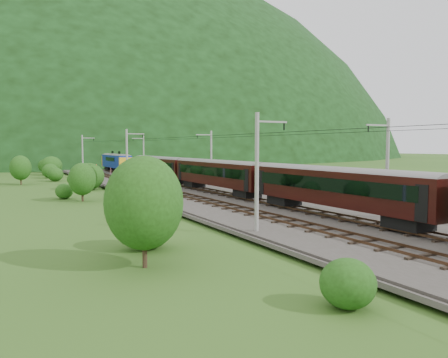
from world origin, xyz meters
name	(u,v)px	position (x,y,z in m)	size (l,w,h in m)	color
ground	(327,227)	(0.00, 0.00, 0.00)	(600.00, 600.00, 0.00)	#31581B
railbed	(256,209)	(0.00, 10.00, 0.15)	(14.00, 220.00, 0.30)	#38332D
track_left	(233,208)	(-2.40, 10.00, 0.37)	(2.40, 220.00, 0.27)	#513522
track_right	(276,205)	(2.40, 10.00, 0.37)	(2.40, 220.00, 0.27)	#513522
catenary_left	(128,158)	(-6.12, 32.00, 4.50)	(2.54, 192.28, 8.00)	gray
catenary_right	(211,157)	(6.12, 32.00, 4.50)	(2.54, 192.28, 8.00)	gray
overhead_wires	(256,135)	(0.00, 10.00, 7.10)	(4.83, 198.00, 0.03)	black
mountain_main	(34,157)	(0.00, 260.00, 0.00)	(504.00, 360.00, 244.00)	black
train	(266,174)	(2.40, 11.96, 3.26)	(2.72, 130.10, 4.71)	black
hazard_post_near	(111,171)	(0.01, 67.07, 0.97)	(0.14, 0.14, 1.33)	red
hazard_post_far	(131,174)	(0.61, 53.89, 0.98)	(0.15, 0.15, 1.36)	red
signal	(97,169)	(-3.70, 63.33, 1.56)	(0.24, 0.24, 2.15)	black
vegetation_left	(118,197)	(-13.30, 8.94, 2.10)	(11.65, 145.17, 5.81)	#1F4412
vegetation_right	(324,186)	(12.93, 15.22, 1.28)	(5.48, 107.95, 2.87)	#1F4412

